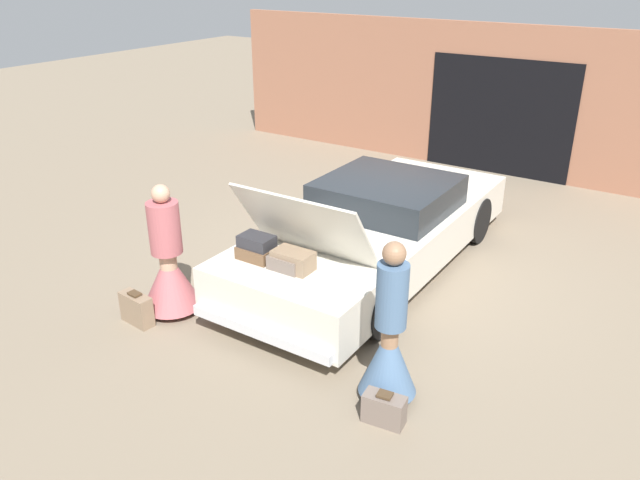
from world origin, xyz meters
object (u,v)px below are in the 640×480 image
object	(u,v)px
person_left	(169,269)
person_right	(389,345)
suitcase_beside_left_person	(137,309)
suitcase_beside_right_person	(384,409)
car	(376,229)

from	to	relation	value
person_left	person_right	xyz separation A→B (m)	(2.91, -0.03, 0.03)
person_right	person_left	bearing A→B (deg)	75.01
person_left	person_right	world-z (taller)	person_right
suitcase_beside_left_person	suitcase_beside_right_person	size ratio (longest dim) A/B	1.10
suitcase_beside_left_person	suitcase_beside_right_person	bearing A→B (deg)	0.93
person_left	person_right	size ratio (longest dim) A/B	0.97
car	suitcase_beside_left_person	xyz separation A→B (m)	(-1.59, -2.81, -0.36)
person_left	car	bearing A→B (deg)	155.22
car	suitcase_beside_right_person	world-z (taller)	car
suitcase_beside_right_person	person_left	bearing A→B (deg)	173.00
person_right	suitcase_beside_left_person	world-z (taller)	person_right
suitcase_beside_left_person	suitcase_beside_right_person	xyz separation A→B (m)	(3.19, 0.05, -0.04)
car	suitcase_beside_right_person	bearing A→B (deg)	-59.85
suitcase_beside_left_person	person_left	bearing A→B (deg)	72.00
person_left	suitcase_beside_right_person	distance (m)	3.11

